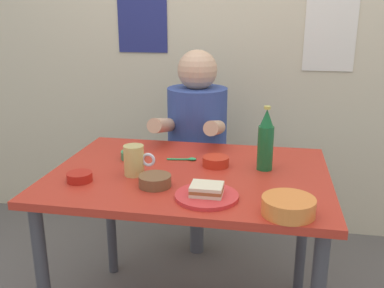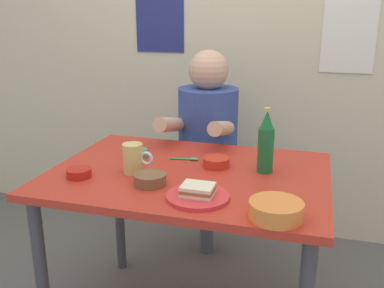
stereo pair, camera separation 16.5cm
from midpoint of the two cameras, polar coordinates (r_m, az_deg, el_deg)
wall_back at (r=2.65m, az=2.29°, el=15.93°), size 4.40×0.09×2.60m
dining_table at (r=1.76m, az=-3.00°, el=-6.53°), size 1.10×0.80×0.74m
stool at (r=2.46m, az=-1.27°, el=-6.98°), size 0.34×0.34×0.45m
person_seated at (r=2.31m, az=-1.39°, el=2.37°), size 0.33×0.56×0.72m
plate_orange at (r=1.48m, az=-1.24°, el=-6.98°), size 0.22×0.22×0.01m
sandwich at (r=1.47m, az=-1.25°, el=-6.09°), size 0.11×0.09×0.04m
beer_mug at (r=1.70m, az=-10.40°, el=-2.19°), size 0.13×0.08×0.12m
beer_bottle at (r=1.73m, az=7.06°, el=0.32°), size 0.06×0.06×0.26m
condiment_bowl_brown at (r=1.59m, az=-7.93°, el=-4.83°), size 0.12×0.12×0.04m
soup_bowl_orange at (r=1.38m, az=9.32°, el=-8.11°), size 0.17×0.17×0.05m
sambal_bowl_red at (r=1.70m, az=-17.42°, el=-4.18°), size 0.10×0.10×0.03m
sauce_bowl_chili at (r=1.78m, az=0.51°, el=-2.30°), size 0.11×0.11×0.04m
dip_bowl_green at (r=1.90m, az=-10.38°, el=-1.41°), size 0.10×0.10×0.03m
spoon at (r=1.86m, az=-3.21°, el=-2.05°), size 0.13×0.03×0.01m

